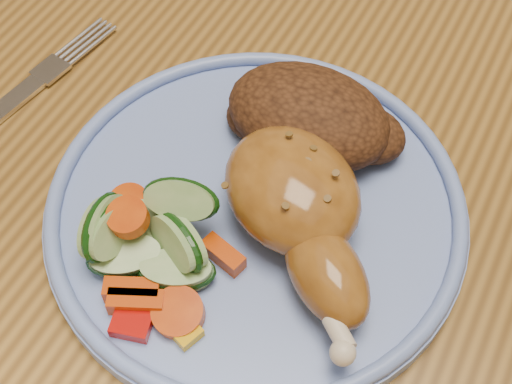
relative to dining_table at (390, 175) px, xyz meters
The scene contains 7 objects.
dining_table is the anchor object (origin of this frame).
plate 0.17m from the dining_table, 112.21° to the right, with size 0.26×0.26×0.01m, color #6984CD.
plate_rim 0.17m from the dining_table, 112.21° to the right, with size 0.26×0.26×0.01m, color #6984CD.
chicken_leg 0.18m from the dining_table, 99.55° to the right, with size 0.14×0.14×0.05m.
rice_pilaf 0.14m from the dining_table, 125.56° to the right, with size 0.12×0.08×0.05m.
vegetable_pile 0.24m from the dining_table, 115.87° to the right, with size 0.10×0.11×0.05m.
fork 0.30m from the dining_table, 152.05° to the right, with size 0.04×0.17×0.00m.
Camera 1 is at (0.06, -0.35, 1.13)m, focal length 50.00 mm.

